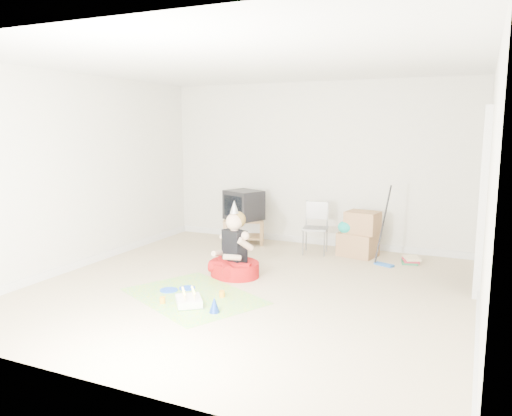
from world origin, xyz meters
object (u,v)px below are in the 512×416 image
at_px(crt_tv, 244,205).
at_px(folding_chair, 315,229).
at_px(tv_stand, 244,229).
at_px(birthday_cake, 189,302).
at_px(seated_woman, 235,260).
at_px(cardboard_boxes, 359,235).

bearing_deg(crt_tv, folding_chair, 18.13).
distance_m(tv_stand, folding_chair, 1.28).
bearing_deg(folding_chair, birthday_cake, -101.44).
bearing_deg(folding_chair, crt_tv, 173.79).
relative_size(folding_chair, seated_woman, 0.81).
distance_m(crt_tv, folding_chair, 1.29).
bearing_deg(cardboard_boxes, birthday_cake, -112.64).
bearing_deg(crt_tv, seated_woman, -43.74).
xyz_separation_m(tv_stand, crt_tv, (-0.00, 0.00, 0.40)).
distance_m(cardboard_boxes, birthday_cake, 3.09).
distance_m(folding_chair, seated_woman, 1.64).
bearing_deg(cardboard_boxes, crt_tv, 179.80).
relative_size(seated_woman, birthday_cake, 2.38).
relative_size(tv_stand, seated_woman, 0.77).
bearing_deg(folding_chair, tv_stand, 173.79).
height_order(crt_tv, cardboard_boxes, crt_tv).
xyz_separation_m(crt_tv, seated_woman, (0.67, -1.66, -0.43)).
bearing_deg(tv_stand, cardboard_boxes, -0.20).
bearing_deg(folding_chair, cardboard_boxes, 11.61).
distance_m(crt_tv, birthday_cake, 2.99).
xyz_separation_m(cardboard_boxes, birthday_cake, (-1.18, -2.84, -0.28)).
relative_size(folding_chair, birthday_cake, 1.92).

